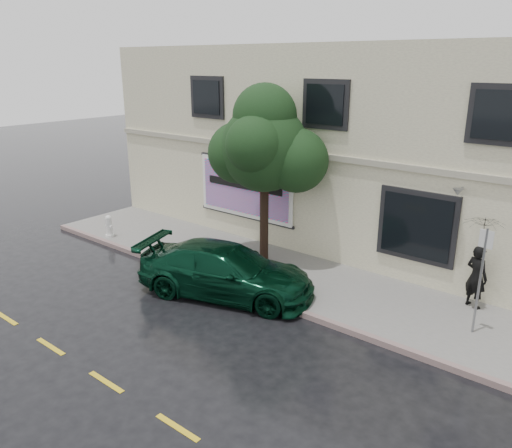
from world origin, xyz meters
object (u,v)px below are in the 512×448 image
Objects in this scene: car at (226,271)px; street_tree at (265,149)px; pedestrian at (476,277)px; fire_hydrant at (109,226)px.

street_tree reaches higher than car.
street_tree is (-6.48, -0.84, 2.83)m from pedestrian.
car is 1.00× the size of street_tree.
car reaches higher than fire_hydrant.
car is 6.56m from fire_hydrant.
fire_hydrant is (-5.92, -1.87, -3.30)m from street_tree.
street_tree is at bearing 7.75° from fire_hydrant.
pedestrian is at bearing -77.80° from car.
fire_hydrant is at bearing -162.48° from street_tree.
car is at bearing -15.79° from fire_hydrant.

